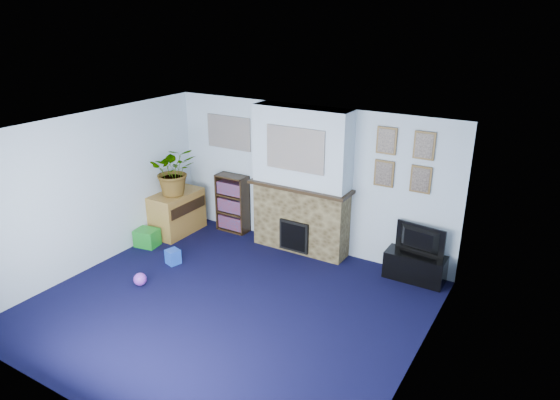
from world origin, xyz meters
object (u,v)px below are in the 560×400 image
Objects in this scene: television at (418,241)px; sideboard at (177,214)px; tv_stand at (415,266)px; bookshelf at (233,204)px.

sideboard is (-4.19, -0.53, -0.28)m from television.
tv_stand is 4.22m from sideboard.
television is 3.38m from bookshelf.
bookshelf is 1.02m from sideboard.
bookshelf is (-3.37, 0.08, 0.28)m from tv_stand.
sideboard is at bearing -173.08° from tv_stand.
television is 0.71× the size of bookshelf.
bookshelf reaches higher than tv_stand.
tv_stand is 0.90× the size of sideboard.
sideboard is at bearing 14.97° from television.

